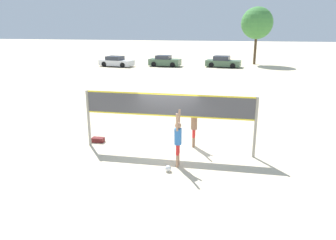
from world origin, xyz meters
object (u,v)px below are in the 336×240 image
at_px(gear_bag, 98,140).
at_px(parked_car_near, 223,62).
at_px(player_spiker, 178,138).
at_px(volleyball, 168,168).
at_px(tree_left_cluster, 257,23).
at_px(parked_car_far, 165,61).
at_px(volleyball_net, 168,110).
at_px(parked_car_mid, 116,62).
at_px(player_blocker, 194,124).

relative_size(gear_bag, parked_car_near, 0.12).
bearing_deg(player_spiker, volleyball, 153.84).
height_order(parked_car_near, tree_left_cluster, tree_left_cluster).
bearing_deg(parked_car_near, tree_left_cluster, 51.42).
bearing_deg(parked_car_far, player_spiker, -72.88).
bearing_deg(volleyball, volleyball_net, 101.16).
distance_m(volleyball_net, player_spiker, 1.76).
distance_m(parked_car_mid, parked_car_far, 6.31).
bearing_deg(parked_car_far, gear_bag, -79.93).
relative_size(gear_bag, parked_car_far, 0.13).
height_order(player_blocker, tree_left_cluster, tree_left_cluster).
relative_size(volleyball, parked_car_near, 0.05).
bearing_deg(volleyball_net, volleyball, -78.84).
relative_size(player_spiker, parked_car_mid, 0.47).
height_order(gear_bag, parked_car_near, parked_car_near).
relative_size(parked_car_near, tree_left_cluster, 0.60).
xyz_separation_m(volleyball, gear_bag, (-3.81, 2.49, -0.01)).
bearing_deg(player_spiker, tree_left_cluster, -7.70).
bearing_deg(tree_left_cluster, parked_car_mid, -161.48).
height_order(parked_car_mid, parked_car_far, parked_car_far).
bearing_deg(player_blocker, parked_car_near, 179.43).
bearing_deg(gear_bag, volleyball_net, -7.67).
bearing_deg(player_spiker, parked_car_far, 12.57).
relative_size(player_spiker, parked_car_near, 0.48).
relative_size(volleyball, tree_left_cluster, 0.03).
bearing_deg(parked_car_near, parked_car_far, -167.90).
bearing_deg(tree_left_cluster, gear_bag, -104.85).
xyz_separation_m(volleyball_net, tree_left_cluster, (5.45, 33.85, 3.62)).
bearing_deg(tree_left_cluster, player_blocker, -97.62).
height_order(player_spiker, gear_bag, player_spiker).
distance_m(volleyball, parked_car_near, 31.94).
distance_m(gear_bag, parked_car_far, 28.98).
xyz_separation_m(volleyball, parked_car_mid, (-12.74, 29.93, 0.48)).
xyz_separation_m(player_spiker, gear_bag, (-4.08, 1.94, -1.05)).
bearing_deg(parked_car_far, volleyball_net, -73.52).
distance_m(volleyball_net, gear_bag, 3.83).
bearing_deg(volleyball, parked_car_near, 88.36).
distance_m(gear_bag, tree_left_cluster, 34.96).
bearing_deg(parked_car_near, volleyball_net, -84.90).
xyz_separation_m(player_blocker, gear_bag, (-4.43, -0.28, -0.94)).
bearing_deg(volleyball, gear_bag, 146.76).
height_order(player_spiker, volleyball, player_spiker).
xyz_separation_m(gear_bag, parked_car_mid, (-8.94, 27.44, 0.49)).
relative_size(volleyball_net, volleyball, 30.83).
bearing_deg(player_blocker, tree_left_cluster, 172.38).
relative_size(player_blocker, parked_car_far, 0.48).
xyz_separation_m(volleyball_net, parked_car_mid, (-12.34, 27.90, -1.21)).
bearing_deg(gear_bag, volleyball, -33.24).
bearing_deg(parked_car_far, player_blocker, -71.27).
bearing_deg(parked_car_far, parked_car_near, 9.03).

